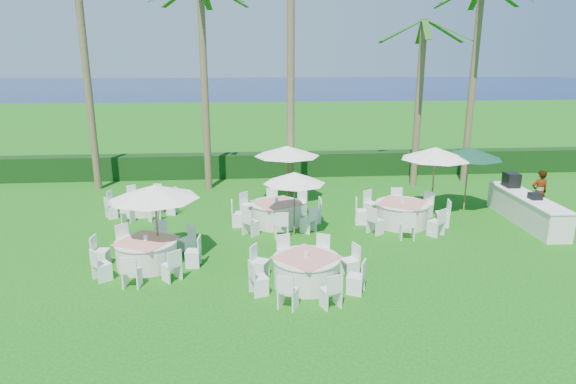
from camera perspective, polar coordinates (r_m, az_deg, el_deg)
The scene contains 20 objects.
ground at distance 13.77m, azimuth 3.61°, elevation -9.52°, with size 120.00×120.00×0.00m, color #14500D.
hedge at distance 24.98m, azimuth -0.41°, elevation 3.28°, with size 34.00×1.00×1.20m, color black.
ocean at distance 114.53m, azimuth -4.06°, elevation 12.26°, with size 260.00×260.00×0.00m, color #061241.
banquet_table_a at distance 14.61m, azimuth -16.38°, elevation -6.89°, with size 3.13×3.13×0.95m.
banquet_table_b at distance 12.91m, azimuth 2.17°, elevation -9.23°, with size 3.07×3.07×0.95m.
banquet_table_d at distance 19.72m, azimuth -16.82°, elevation -1.29°, with size 2.83×2.83×0.87m.
banquet_table_e at distance 17.51m, azimuth -1.37°, elevation -2.50°, with size 3.27×3.27×0.99m.
banquet_table_f at distance 17.92m, azimuth 13.32°, elevation -2.46°, with size 3.37×3.37×1.01m.
umbrella_a at distance 14.36m, azimuth -15.54°, elevation 0.00°, with size 2.57×2.57×2.33m.
umbrella_b at distance 15.97m, azimuth 0.76°, elevation 1.69°, with size 2.09×2.09×2.22m.
umbrella_c at distance 19.82m, azimuth -0.13°, elevation 4.88°, with size 2.70×2.70×2.42m.
umbrella_d at distance 19.01m, azimuth 17.09°, elevation 4.41°, with size 2.60×2.60×2.65m.
umbrella_green at distance 19.87m, azimuth 20.69°, elevation 4.39°, with size 2.51×2.51×2.59m.
buffet_table at distance 19.73m, azimuth 26.36°, elevation -1.71°, with size 1.12×4.48×1.58m.
staff_person at distance 20.95m, azimuth 27.62°, elevation -0.03°, with size 0.64×0.42×1.75m, color gray.
palm_a at distance 23.52m, azimuth -22.76°, elevation 12.83°, with size 4.41×4.04×9.57m.
palm_b at distance 22.19m, azimuth -9.90°, elevation 13.05°, with size 4.13×4.40×9.09m.
palm_c at distance 20.94m, azimuth 0.33°, elevation 17.95°, with size 4.18×4.39×12.54m.
palm_d at distance 23.36m, azimuth 15.28°, elevation 10.95°, with size 4.30×4.34×7.60m.
palm_e at distance 24.88m, azimuth 21.11°, elevation 12.65°, with size 4.31×4.33×9.23m.
Camera 1 is at (-1.93, -12.36, 5.74)m, focal length 30.00 mm.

